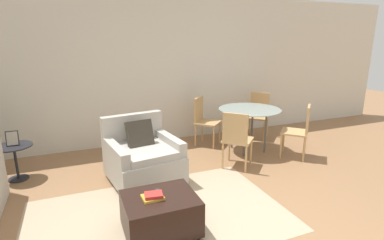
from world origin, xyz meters
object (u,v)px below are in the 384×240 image
Objects in this scene: dining_chair_near_left at (236,137)px; dining_chair_far_right at (258,112)px; book_stack at (153,196)px; armchair at (143,157)px; dining_table at (249,114)px; side_table at (15,155)px; dining_chair_near_right at (300,128)px; ottoman at (160,213)px; tv_remote_primary at (158,192)px; picture_frame at (12,138)px; dining_chair_far_left at (203,118)px.

dining_chair_far_right is (1.22, 1.22, 0.00)m from dining_chair_near_left.
dining_chair_far_right is (2.82, 2.34, 0.08)m from book_stack.
dining_table is (2.03, 0.49, 0.33)m from armchair.
side_table is 0.57× the size of dining_chair_near_left.
book_stack is at bearing -144.88° from dining_chair_near_left.
dining_chair_near_left and dining_chair_near_right have the same top height.
book_stack is 0.24× the size of dining_chair_near_left.
tv_remote_primary is at bearing 82.49° from ottoman.
armchair is 1.82m from picture_frame.
armchair is at bearing -23.24° from side_table.
picture_frame is 0.23× the size of dining_chair_far_left.
dining_chair_near_left is (1.51, 1.02, 0.10)m from tv_remote_primary.
book_stack is 1.96m from dining_chair_near_left.
dining_chair_near_left reaches higher than book_stack.
dining_chair_far_right is at bearing 0.00° from dining_chair_far_left.
side_table is at bearing 90.00° from picture_frame.
dining_chair_near_left is at bearing -135.00° from dining_chair_far_right.
dining_chair_near_right is (0.61, -0.61, -0.16)m from dining_table.
ottoman is 0.22m from book_stack.
dining_chair_far_right is at bearing 45.00° from dining_table.
dining_table is 1.20× the size of dining_chair_far_right.
side_table is 4.31m from dining_chair_far_right.
armchair reaches higher than ottoman.
dining_chair_near_right is 1.00× the size of dining_chair_far_left.
ottoman is (-0.11, -1.24, -0.13)m from armchair.
dining_chair_far_left is (1.51, 2.24, 0.10)m from tv_remote_primary.
picture_frame is (-1.65, 0.71, 0.26)m from armchair.
dining_table is 1.20× the size of dining_chair_far_left.
side_table reaches higher than tv_remote_primary.
book_stack is 2.84m from dining_chair_far_left.
side_table is 3.10m from dining_chair_far_left.
side_table is 2.46× the size of picture_frame.
book_stack is 1.59× the size of tv_remote_primary.
dining_chair_far_left is at bearing 7.15° from picture_frame.
picture_frame reaches higher than side_table.
ottoman is at bearing -143.92° from dining_chair_near_left.
dining_chair_far_left is at bearing 135.00° from dining_table.
tv_remote_primary is 1.83m from dining_chair_near_left.
dining_chair_near_left is 1.00× the size of dining_chair_far_left.
dining_chair_far_right is at bearing 5.13° from side_table.
armchair is 1.17× the size of dining_chair_near_right.
dining_chair_far_left is at bearing 135.00° from dining_chair_near_right.
dining_chair_far_left is (1.42, 1.09, 0.17)m from armchair.
ottoman is 2.49m from side_table.
armchair is 1.17× the size of dining_chair_far_right.
dining_chair_near_left is (3.07, -0.83, 0.15)m from side_table.
dining_table is (3.68, -0.22, 0.06)m from picture_frame.
armchair is 1.25m from ottoman.
dining_chair_near_right reaches higher than picture_frame.
picture_frame is at bearing -90.00° from side_table.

